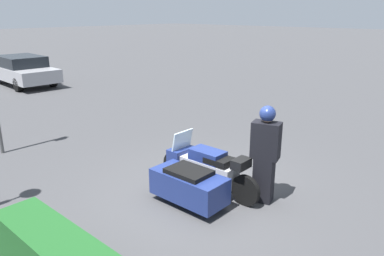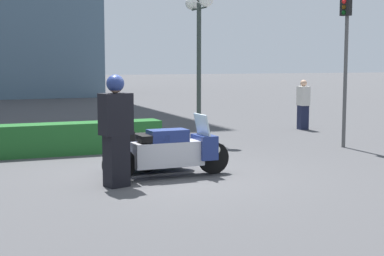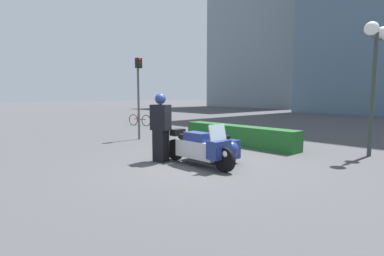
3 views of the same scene
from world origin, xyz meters
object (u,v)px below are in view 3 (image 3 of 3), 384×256
at_px(police_motorcycle, 209,147).
at_px(traffic_light_far, 139,86).
at_px(bicycle_parked, 140,120).
at_px(officer_rider, 161,126).
at_px(hedge_bush_curbside, 238,135).
at_px(twin_lamp_post, 376,51).

bearing_deg(police_motorcycle, traffic_light_far, 167.36).
relative_size(traffic_light_far, bicycle_parked, 2.08).
xyz_separation_m(officer_rider, traffic_light_far, (-3.99, 1.84, 1.20)).
distance_m(police_motorcycle, officer_rider, 1.45).
height_order(police_motorcycle, bicycle_parked, police_motorcycle).
distance_m(hedge_bush_curbside, twin_lamp_post, 5.05).
xyz_separation_m(twin_lamp_post, traffic_light_far, (-7.65, -3.26, -0.92)).
relative_size(police_motorcycle, traffic_light_far, 0.73).
bearing_deg(officer_rider, traffic_light_far, 48.86).
relative_size(twin_lamp_post, traffic_light_far, 1.17).
bearing_deg(police_motorcycle, hedge_bush_curbside, 114.82).
relative_size(officer_rider, bicycle_parked, 1.18).
distance_m(police_motorcycle, twin_lamp_post, 5.68).
bearing_deg(bicycle_parked, officer_rider, -47.19).
bearing_deg(officer_rider, hedge_bush_curbside, -10.73).
bearing_deg(bicycle_parked, hedge_bush_curbside, -25.69).
distance_m(twin_lamp_post, bicycle_parked, 12.87).
distance_m(traffic_light_far, bicycle_parked, 6.12).
relative_size(hedge_bush_curbside, traffic_light_far, 1.45).
bearing_deg(officer_rider, police_motorcycle, -70.37).
bearing_deg(hedge_bush_curbside, twin_lamp_post, 17.54).
xyz_separation_m(traffic_light_far, bicycle_parked, (-4.92, 3.13, -1.87)).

